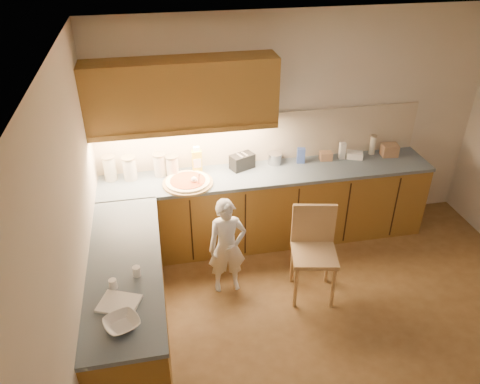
{
  "coord_description": "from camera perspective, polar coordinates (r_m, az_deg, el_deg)",
  "views": [
    {
      "loc": [
        -1.58,
        -2.75,
        3.46
      ],
      "look_at": [
        -0.8,
        1.2,
        1.0
      ],
      "focal_mm": 35.0,
      "sensor_mm": 36.0,
      "label": 1
    }
  ],
  "objects": [
    {
      "name": "l_counter",
      "position": [
        5.05,
        -1.48,
        -5.09
      ],
      "size": [
        3.77,
        2.62,
        0.92
      ],
      "color": "olive",
      "rests_on": "ground"
    },
    {
      "name": "flat_pack",
      "position": [
        5.7,
        13.8,
        4.41
      ],
      "size": [
        0.22,
        0.19,
        0.07
      ],
      "primitive_type": "cube",
      "rotation": [
        0.0,
        0.0,
        -0.37
      ],
      "color": "white",
      "rests_on": "l_counter"
    },
    {
      "name": "blue_box",
      "position": [
        5.45,
        7.44,
        4.43
      ],
      "size": [
        0.1,
        0.08,
        0.18
      ],
      "primitive_type": "cube",
      "rotation": [
        0.0,
        0.0,
        -0.23
      ],
      "color": "#3852A8",
      "rests_on": "l_counter"
    },
    {
      "name": "card_box_a",
      "position": [
        5.58,
        10.42,
        4.34
      ],
      "size": [
        0.15,
        0.12,
        0.1
      ],
      "primitive_type": "cube",
      "rotation": [
        0.0,
        0.0,
        -0.11
      ],
      "color": "tan",
      "rests_on": "l_counter"
    },
    {
      "name": "card_box_b",
      "position": [
        5.86,
        17.76,
        4.9
      ],
      "size": [
        0.2,
        0.16,
        0.14
      ],
      "primitive_type": "cube",
      "rotation": [
        0.0,
        0.0,
        -0.1
      ],
      "color": "#A17A57",
      "rests_on": "l_counter"
    },
    {
      "name": "dough_cloth",
      "position": [
        3.7,
        -14.53,
        -13.0
      ],
      "size": [
        0.35,
        0.32,
        0.02
      ],
      "primitive_type": "cube",
      "rotation": [
        0.0,
        0.0,
        -0.4
      ],
      "color": "white",
      "rests_on": "l_counter"
    },
    {
      "name": "pizza_on_board",
      "position": [
        5.04,
        -6.35,
        1.21
      ],
      "size": [
        0.54,
        0.54,
        0.22
      ],
      "rotation": [
        0.0,
        0.0,
        0.38
      ],
      "color": "tan",
      "rests_on": "l_counter"
    },
    {
      "name": "mixing_bowl",
      "position": [
        3.53,
        -14.21,
        -15.28
      ],
      "size": [
        0.32,
        0.32,
        0.06
      ],
      "primitive_type": "imported",
      "rotation": [
        0.0,
        0.0,
        0.43
      ],
      "color": "white",
      "rests_on": "l_counter"
    },
    {
      "name": "spice_jar_a",
      "position": [
        3.83,
        -15.24,
        -10.76
      ],
      "size": [
        0.08,
        0.08,
        0.08
      ],
      "primitive_type": "cylinder",
      "rotation": [
        0.0,
        0.0,
        -0.35
      ],
      "color": "white",
      "rests_on": "l_counter"
    },
    {
      "name": "tall_jar",
      "position": [
        5.82,
        15.87,
        5.58
      ],
      "size": [
        0.08,
        0.08,
        0.24
      ],
      "rotation": [
        0.0,
        0.0,
        -0.41
      ],
      "color": "white",
      "rests_on": "l_counter"
    },
    {
      "name": "steel_pot",
      "position": [
        5.42,
        4.25,
        4.13
      ],
      "size": [
        0.17,
        0.17,
        0.13
      ],
      "color": "#B1B1B6",
      "rests_on": "l_counter"
    },
    {
      "name": "wooden_chair",
      "position": [
        4.77,
        8.97,
        -6.47
      ],
      "size": [
        0.52,
        0.52,
        0.97
      ],
      "rotation": [
        0.0,
        0.0,
        -0.21
      ],
      "color": "tan",
      "rests_on": "ground"
    },
    {
      "name": "canister_b",
      "position": [
        5.19,
        -13.31,
        2.85
      ],
      "size": [
        0.15,
        0.15,
        0.27
      ],
      "rotation": [
        0.0,
        0.0,
        0.03
      ],
      "color": "silver",
      "rests_on": "l_counter"
    },
    {
      "name": "canister_a",
      "position": [
        5.22,
        -15.6,
        2.83
      ],
      "size": [
        0.14,
        0.14,
        0.28
      ],
      "rotation": [
        0.0,
        0.0,
        0.33
      ],
      "color": "beige",
      "rests_on": "l_counter"
    },
    {
      "name": "canister_c",
      "position": [
        5.19,
        -9.75,
        3.3
      ],
      "size": [
        0.14,
        0.14,
        0.26
      ],
      "rotation": [
        0.0,
        0.0,
        -0.3
      ],
      "color": "silver",
      "rests_on": "l_counter"
    },
    {
      "name": "backsplash",
      "position": [
        5.38,
        2.83,
        6.66
      ],
      "size": [
        3.75,
        0.02,
        0.58
      ],
      "primitive_type": "cube",
      "color": "beige",
      "rests_on": "l_counter"
    },
    {
      "name": "white_bottle",
      "position": [
        5.63,
        12.36,
        4.94
      ],
      "size": [
        0.07,
        0.07,
        0.2
      ],
      "primitive_type": "cube",
      "rotation": [
        0.0,
        0.0,
        -0.1
      ],
      "color": "white",
      "rests_on": "l_counter"
    },
    {
      "name": "canister_d",
      "position": [
        5.18,
        -8.28,
        3.22
      ],
      "size": [
        0.15,
        0.15,
        0.24
      ],
      "rotation": [
        0.0,
        0.0,
        -0.35
      ],
      "color": "silver",
      "rests_on": "l_counter"
    },
    {
      "name": "toaster",
      "position": [
        5.29,
        0.26,
        3.74
      ],
      "size": [
        0.3,
        0.24,
        0.17
      ],
      "rotation": [
        0.0,
        0.0,
        0.4
      ],
      "color": "black",
      "rests_on": "l_counter"
    },
    {
      "name": "oil_jug",
      "position": [
        5.2,
        -5.28,
        3.81
      ],
      "size": [
        0.11,
        0.08,
        0.32
      ],
      "rotation": [
        0.0,
        0.0,
        0.04
      ],
      "color": "gold",
      "rests_on": "l_counter"
    },
    {
      "name": "child",
      "position": [
        4.74,
        -1.58,
        -6.69
      ],
      "size": [
        0.39,
        0.26,
        1.07
      ],
      "primitive_type": "imported",
      "rotation": [
        0.0,
        0.0,
        0.01
      ],
      "color": "white",
      "rests_on": "ground"
    },
    {
      "name": "spice_jar_b",
      "position": [
        3.9,
        -12.5,
        -9.42
      ],
      "size": [
        0.08,
        0.08,
        0.09
      ],
      "primitive_type": "cylinder",
      "rotation": [
        0.0,
        0.0,
        -0.19
      ],
      "color": "white",
      "rests_on": "l_counter"
    },
    {
      "name": "upper_cabinets",
      "position": [
        4.86,
        -7.09,
        11.81
      ],
      "size": [
        1.95,
        0.36,
        0.73
      ],
      "color": "olive",
      "rests_on": "ground"
    },
    {
      "name": "room",
      "position": [
        3.64,
        16.22,
        0.69
      ],
      "size": [
        4.54,
        4.5,
        2.62
      ],
      "color": "brown",
      "rests_on": "ground"
    }
  ]
}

